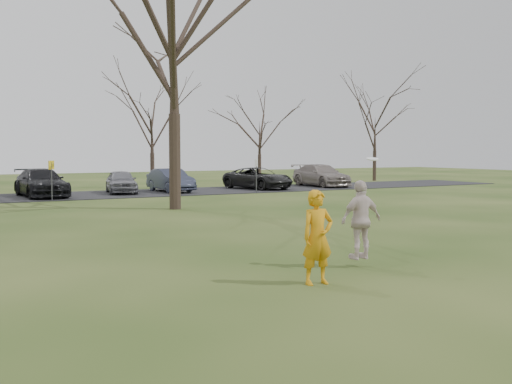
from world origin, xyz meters
TOP-DOWN VIEW (x-y plane):
  - ground at (0.00, 0.00)m, footprint 120.00×120.00m
  - parking_strip at (0.00, 25.00)m, footprint 62.00×6.50m
  - player_defender at (-1.05, -0.35)m, footprint 0.70×0.48m
  - car_3 at (-2.06, 24.79)m, footprint 2.51×5.45m
  - car_4 at (2.60, 25.36)m, footprint 2.36×4.32m
  - car_5 at (5.65, 25.13)m, footprint 1.76×4.42m
  - car_6 at (11.75, 24.91)m, footprint 3.57×5.53m
  - car_7 at (17.07, 25.20)m, footprint 2.28×5.40m
  - catching_play at (0.78, 0.59)m, footprint 1.04×0.44m
  - sign_yellow at (-2.00, 22.00)m, footprint 0.35×0.35m
  - sign_white at (10.00, 22.00)m, footprint 0.35×0.35m
  - big_tree at (2.00, 15.00)m, footprint 9.00×9.00m
  - small_tree_row at (4.38, 30.06)m, footprint 55.00×5.90m

SIDE VIEW (x-z plane):
  - ground at x=0.00m, z-range 0.00..0.00m
  - parking_strip at x=0.00m, z-range 0.00..0.04m
  - car_4 at x=2.60m, z-range 0.04..1.43m
  - car_6 at x=11.75m, z-range 0.04..1.46m
  - car_5 at x=5.65m, z-range 0.04..1.47m
  - car_3 at x=-2.06m, z-range 0.04..1.58m
  - car_7 at x=17.07m, z-range 0.04..1.60m
  - player_defender at x=-1.05m, z-range 0.00..1.84m
  - catching_play at x=0.78m, z-range -0.07..2.20m
  - sign_yellow at x=-2.00m, z-range 0.41..2.49m
  - sign_white at x=10.00m, z-range 0.41..2.49m
  - small_tree_row at x=4.38m, z-range -0.36..8.14m
  - big_tree at x=2.00m, z-range 0.00..14.00m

